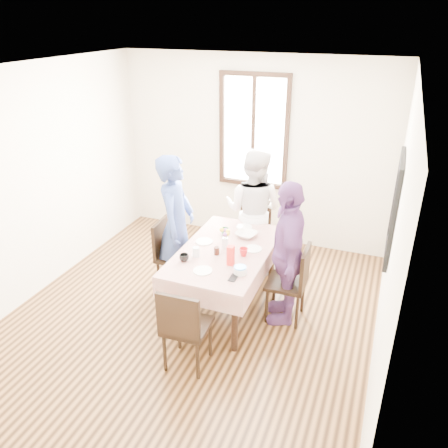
# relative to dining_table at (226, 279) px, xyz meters

# --- Properties ---
(ground) EXTENTS (4.50, 4.50, 0.00)m
(ground) POSITION_rel_dining_table_xyz_m (-0.30, -0.34, -0.38)
(ground) COLOR black
(ground) RESTS_ON ground
(back_wall) EXTENTS (4.00, 0.00, 4.00)m
(back_wall) POSITION_rel_dining_table_xyz_m (-0.30, 1.91, 0.98)
(back_wall) COLOR beige
(back_wall) RESTS_ON ground
(right_wall) EXTENTS (0.00, 4.50, 4.50)m
(right_wall) POSITION_rel_dining_table_xyz_m (1.70, -0.34, 0.98)
(right_wall) COLOR beige
(right_wall) RESTS_ON ground
(window_frame) EXTENTS (1.02, 0.06, 1.62)m
(window_frame) POSITION_rel_dining_table_xyz_m (-0.30, 1.89, 1.27)
(window_frame) COLOR black
(window_frame) RESTS_ON back_wall
(window_pane) EXTENTS (0.90, 0.02, 1.50)m
(window_pane) POSITION_rel_dining_table_xyz_m (-0.30, 1.90, 1.27)
(window_pane) COLOR white
(window_pane) RESTS_ON back_wall
(art_poster) EXTENTS (0.04, 0.76, 0.96)m
(art_poster) POSITION_rel_dining_table_xyz_m (1.68, -0.04, 1.18)
(art_poster) COLOR red
(art_poster) RESTS_ON right_wall
(dining_table) EXTENTS (0.85, 1.50, 0.75)m
(dining_table) POSITION_rel_dining_table_xyz_m (0.00, 0.00, 0.00)
(dining_table) COLOR black
(dining_table) RESTS_ON ground
(tablecloth) EXTENTS (0.97, 1.62, 0.01)m
(tablecloth) POSITION_rel_dining_table_xyz_m (0.00, -0.00, 0.38)
(tablecloth) COLOR #610800
(tablecloth) RESTS_ON dining_table
(chair_left) EXTENTS (0.44, 0.44, 0.91)m
(chair_left) POSITION_rel_dining_table_xyz_m (-0.70, 0.14, 0.08)
(chair_left) COLOR black
(chair_left) RESTS_ON ground
(chair_right) EXTENTS (0.43, 0.43, 0.91)m
(chair_right) POSITION_rel_dining_table_xyz_m (0.70, 0.05, 0.08)
(chair_right) COLOR black
(chair_right) RESTS_ON ground
(chair_far) EXTENTS (0.47, 0.47, 0.91)m
(chair_far) POSITION_rel_dining_table_xyz_m (0.00, 1.03, 0.08)
(chair_far) COLOR black
(chair_far) RESTS_ON ground
(chair_near) EXTENTS (0.44, 0.44, 0.91)m
(chair_near) POSITION_rel_dining_table_xyz_m (0.00, -1.03, 0.08)
(chair_near) COLOR black
(chair_near) RESTS_ON ground
(person_left) EXTENTS (0.52, 0.70, 1.75)m
(person_left) POSITION_rel_dining_table_xyz_m (-0.69, 0.14, 0.50)
(person_left) COLOR navy
(person_left) RESTS_ON ground
(person_far) EXTENTS (0.84, 0.68, 1.65)m
(person_far) POSITION_rel_dining_table_xyz_m (0.00, 1.01, 0.45)
(person_far) COLOR silver
(person_far) RESTS_ON ground
(person_right) EXTENTS (0.65, 1.04, 1.65)m
(person_right) POSITION_rel_dining_table_xyz_m (0.69, 0.05, 0.45)
(person_right) COLOR #623770
(person_right) RESTS_ON ground
(mug_black) EXTENTS (0.12, 0.12, 0.08)m
(mug_black) POSITION_rel_dining_table_xyz_m (-0.32, -0.40, 0.43)
(mug_black) COLOR black
(mug_black) RESTS_ON tablecloth
(mug_flag) EXTENTS (0.14, 0.14, 0.09)m
(mug_flag) POSITION_rel_dining_table_xyz_m (0.23, -0.06, 0.43)
(mug_flag) COLOR red
(mug_flag) RESTS_ON tablecloth
(mug_green) EXTENTS (0.13, 0.13, 0.08)m
(mug_green) POSITION_rel_dining_table_xyz_m (-0.15, 0.36, 0.43)
(mug_green) COLOR #0C7226
(mug_green) RESTS_ON tablecloth
(serving_bowl) EXTENTS (0.28, 0.28, 0.06)m
(serving_bowl) POSITION_rel_dining_table_xyz_m (0.12, 0.38, 0.42)
(serving_bowl) COLOR white
(serving_bowl) RESTS_ON tablecloth
(juice_carton) EXTENTS (0.07, 0.07, 0.22)m
(juice_carton) POSITION_rel_dining_table_xyz_m (0.17, -0.29, 0.50)
(juice_carton) COLOR red
(juice_carton) RESTS_ON tablecloth
(butter_tub) EXTENTS (0.14, 0.14, 0.07)m
(butter_tub) POSITION_rel_dining_table_xyz_m (0.32, -0.43, 0.42)
(butter_tub) COLOR white
(butter_tub) RESTS_ON tablecloth
(jam_jar) EXTENTS (0.06, 0.06, 0.09)m
(jam_jar) POSITION_rel_dining_table_xyz_m (-0.05, -0.14, 0.43)
(jam_jar) COLOR black
(jam_jar) RESTS_ON tablecloth
(drinking_glass) EXTENTS (0.08, 0.08, 0.11)m
(drinking_glass) POSITION_rel_dining_table_xyz_m (-0.24, -0.26, 0.44)
(drinking_glass) COLOR silver
(drinking_glass) RESTS_ON tablecloth
(smartphone) EXTENTS (0.07, 0.15, 0.01)m
(smartphone) POSITION_rel_dining_table_xyz_m (0.29, -0.53, 0.39)
(smartphone) COLOR black
(smartphone) RESTS_ON tablecloth
(flower_vase) EXTENTS (0.07, 0.07, 0.13)m
(flower_vase) POSITION_rel_dining_table_xyz_m (-0.02, 0.02, 0.45)
(flower_vase) COLOR silver
(flower_vase) RESTS_ON tablecloth
(plate_left) EXTENTS (0.20, 0.20, 0.01)m
(plate_left) POSITION_rel_dining_table_xyz_m (-0.30, 0.08, 0.39)
(plate_left) COLOR white
(plate_left) RESTS_ON tablecloth
(plate_right) EXTENTS (0.20, 0.20, 0.01)m
(plate_right) POSITION_rel_dining_table_xyz_m (0.29, 0.11, 0.39)
(plate_right) COLOR white
(plate_right) RESTS_ON tablecloth
(plate_far) EXTENTS (0.20, 0.20, 0.01)m
(plate_far) POSITION_rel_dining_table_xyz_m (0.01, 0.61, 0.39)
(plate_far) COLOR white
(plate_far) RESTS_ON tablecloth
(plate_near) EXTENTS (0.20, 0.20, 0.01)m
(plate_near) POSITION_rel_dining_table_xyz_m (-0.05, -0.52, 0.39)
(plate_near) COLOR white
(plate_near) RESTS_ON tablecloth
(butter_lid) EXTENTS (0.12, 0.12, 0.01)m
(butter_lid) POSITION_rel_dining_table_xyz_m (0.32, -0.43, 0.46)
(butter_lid) COLOR blue
(butter_lid) RESTS_ON butter_tub
(flower_bunch) EXTENTS (0.09, 0.09, 0.10)m
(flower_bunch) POSITION_rel_dining_table_xyz_m (-0.02, 0.02, 0.57)
(flower_bunch) COLOR yellow
(flower_bunch) RESTS_ON flower_vase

